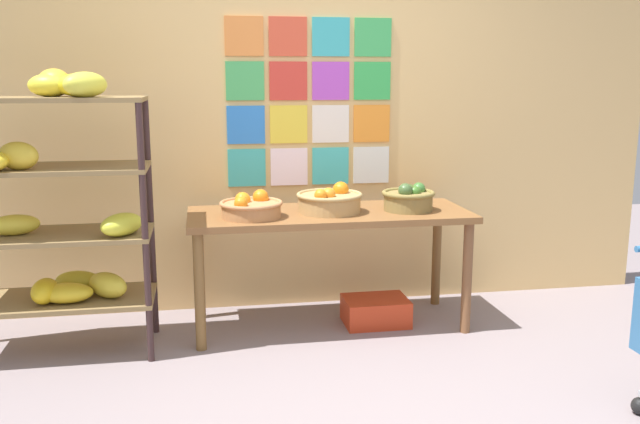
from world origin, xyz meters
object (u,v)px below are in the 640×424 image
object	(u,v)px
banana_shelf_unit	(59,197)
fruit_basket_right	(330,201)
fruit_basket_back_left	(409,198)
fruit_basket_back_right	(251,207)
produce_crate_under_table	(376,311)
display_table	(329,225)

from	to	relation	value
banana_shelf_unit	fruit_basket_right	world-z (taller)	banana_shelf_unit
fruit_basket_back_left	fruit_basket_back_right	size ratio (longest dim) A/B	0.88
banana_shelf_unit	fruit_basket_back_left	distance (m)	2.02
banana_shelf_unit	produce_crate_under_table	xyz separation A→B (m)	(1.82, 0.16, -0.81)
display_table	fruit_basket_back_right	bearing A→B (deg)	-169.87
fruit_basket_right	produce_crate_under_table	size ratio (longest dim) A/B	1.00
banana_shelf_unit	produce_crate_under_table	world-z (taller)	banana_shelf_unit
fruit_basket_back_left	produce_crate_under_table	xyz separation A→B (m)	(-0.20, 0.01, -0.72)
fruit_basket_back_left	produce_crate_under_table	bearing A→B (deg)	177.32
fruit_basket_back_left	banana_shelf_unit	bearing A→B (deg)	-175.77
fruit_basket_back_right	produce_crate_under_table	size ratio (longest dim) A/B	0.93
banana_shelf_unit	fruit_basket_right	distance (m)	1.53
fruit_basket_right	display_table	bearing A→B (deg)	85.25
fruit_basket_back_right	produce_crate_under_table	world-z (taller)	fruit_basket_back_right
fruit_basket_right	produce_crate_under_table	xyz separation A→B (m)	(0.29, -0.01, -0.71)
fruit_basket_back_left	fruit_basket_back_right	xyz separation A→B (m)	(-0.97, -0.04, -0.02)
banana_shelf_unit	produce_crate_under_table	bearing A→B (deg)	4.97
banana_shelf_unit	display_table	world-z (taller)	banana_shelf_unit
display_table	fruit_basket_back_left	distance (m)	0.52
fruit_basket_back_right	produce_crate_under_table	bearing A→B (deg)	3.82
display_table	fruit_basket_back_left	xyz separation A→B (m)	(0.49, -0.04, 0.16)
fruit_basket_right	produce_crate_under_table	world-z (taller)	fruit_basket_right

